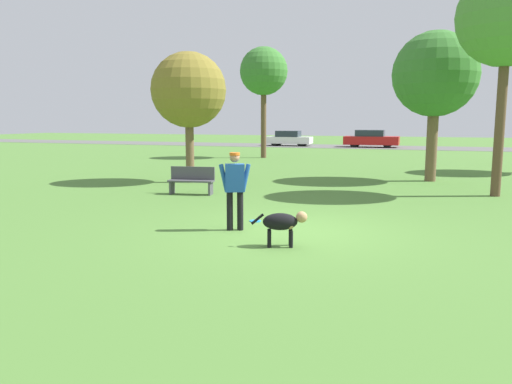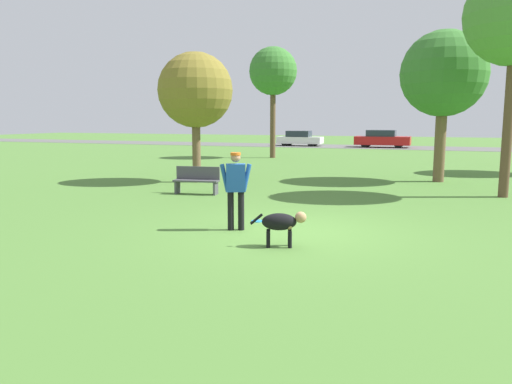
{
  "view_description": "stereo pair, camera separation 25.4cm",
  "coord_description": "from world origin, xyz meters",
  "px_view_note": "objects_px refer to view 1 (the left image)",
  "views": [
    {
      "loc": [
        2.61,
        -9.73,
        2.28
      ],
      "look_at": [
        -0.5,
        -0.78,
        0.9
      ],
      "focal_mm": 35.0,
      "sensor_mm": 36.0,
      "label": 1
    },
    {
      "loc": [
        2.85,
        -9.65,
        2.28
      ],
      "look_at": [
        -0.5,
        -0.78,
        0.9
      ],
      "focal_mm": 35.0,
      "sensor_mm": 36.0,
      "label": 2
    }
  ],
  "objects_px": {
    "dog": "(283,223)",
    "parked_car_white": "(289,138)",
    "tree_far_left": "(264,72)",
    "person": "(235,185)",
    "parked_car_red": "(371,139)",
    "tree_mid_center": "(435,75)",
    "frisbee": "(255,221)",
    "park_bench": "(192,180)",
    "tree_near_right": "(507,18)",
    "tree_near_left": "(189,91)"
  },
  "relations": [
    {
      "from": "dog",
      "to": "tree_mid_center",
      "type": "height_order",
      "value": "tree_mid_center"
    },
    {
      "from": "person",
      "to": "tree_near_left",
      "type": "bearing_deg",
      "value": 99.45
    },
    {
      "from": "parked_car_white",
      "to": "park_bench",
      "type": "xyz_separation_m",
      "value": [
        4.72,
        -28.39,
        -0.19
      ]
    },
    {
      "from": "frisbee",
      "to": "tree_mid_center",
      "type": "relative_size",
      "value": 0.05
    },
    {
      "from": "person",
      "to": "dog",
      "type": "distance_m",
      "value": 1.71
    },
    {
      "from": "person",
      "to": "dog",
      "type": "height_order",
      "value": "person"
    },
    {
      "from": "park_bench",
      "to": "tree_far_left",
      "type": "bearing_deg",
      "value": 91.5
    },
    {
      "from": "person",
      "to": "tree_far_left",
      "type": "distance_m",
      "value": 20.25
    },
    {
      "from": "dog",
      "to": "parked_car_red",
      "type": "distance_m",
      "value": 33.72
    },
    {
      "from": "tree_near_right",
      "to": "parked_car_white",
      "type": "distance_m",
      "value": 29.44
    },
    {
      "from": "parked_car_red",
      "to": "person",
      "type": "bearing_deg",
      "value": -88.3
    },
    {
      "from": "person",
      "to": "parked_car_white",
      "type": "bearing_deg",
      "value": 79.9
    },
    {
      "from": "tree_near_left",
      "to": "park_bench",
      "type": "distance_m",
      "value": 4.1
    },
    {
      "from": "dog",
      "to": "parked_car_white",
      "type": "xyz_separation_m",
      "value": [
        -9.15,
        33.64,
        0.2
      ]
    },
    {
      "from": "parked_car_red",
      "to": "frisbee",
      "type": "bearing_deg",
      "value": -88.08
    },
    {
      "from": "frisbee",
      "to": "tree_near_left",
      "type": "height_order",
      "value": "tree_near_left"
    },
    {
      "from": "parked_car_white",
      "to": "tree_near_right",
      "type": "bearing_deg",
      "value": -64.15
    },
    {
      "from": "tree_near_left",
      "to": "parked_car_white",
      "type": "relative_size",
      "value": 1.2
    },
    {
      "from": "tree_near_right",
      "to": "parked_car_red",
      "type": "height_order",
      "value": "tree_near_right"
    },
    {
      "from": "parked_car_red",
      "to": "tree_mid_center",
      "type": "bearing_deg",
      "value": -78.08
    },
    {
      "from": "tree_near_right",
      "to": "tree_far_left",
      "type": "bearing_deg",
      "value": 133.15
    },
    {
      "from": "parked_car_white",
      "to": "dog",
      "type": "bearing_deg",
      "value": -76.61
    },
    {
      "from": "tree_mid_center",
      "to": "park_bench",
      "type": "relative_size",
      "value": 3.78
    },
    {
      "from": "tree_mid_center",
      "to": "tree_far_left",
      "type": "relative_size",
      "value": 0.84
    },
    {
      "from": "dog",
      "to": "tree_near_left",
      "type": "xyz_separation_m",
      "value": [
        -5.8,
        7.86,
        2.86
      ]
    },
    {
      "from": "dog",
      "to": "tree_mid_center",
      "type": "xyz_separation_m",
      "value": [
        2.5,
        11.14,
        3.44
      ]
    },
    {
      "from": "parked_car_white",
      "to": "parked_car_red",
      "type": "height_order",
      "value": "parked_car_red"
    },
    {
      "from": "tree_mid_center",
      "to": "park_bench",
      "type": "height_order",
      "value": "tree_mid_center"
    },
    {
      "from": "dog",
      "to": "tree_far_left",
      "type": "distance_m",
      "value": 21.66
    },
    {
      "from": "park_bench",
      "to": "tree_mid_center",
      "type": "bearing_deg",
      "value": 32.02
    },
    {
      "from": "park_bench",
      "to": "person",
      "type": "bearing_deg",
      "value": -62.19
    },
    {
      "from": "person",
      "to": "tree_near_left",
      "type": "height_order",
      "value": "tree_near_left"
    },
    {
      "from": "tree_mid_center",
      "to": "tree_near_right",
      "type": "bearing_deg",
      "value": -60.4
    },
    {
      "from": "tree_mid_center",
      "to": "park_bench",
      "type": "bearing_deg",
      "value": -139.66
    },
    {
      "from": "dog",
      "to": "parked_car_red",
      "type": "bearing_deg",
      "value": 75.01
    },
    {
      "from": "dog",
      "to": "park_bench",
      "type": "relative_size",
      "value": 0.7
    },
    {
      "from": "tree_far_left",
      "to": "parked_car_red",
      "type": "bearing_deg",
      "value": 70.54
    },
    {
      "from": "parked_car_red",
      "to": "tree_near_right",
      "type": "bearing_deg",
      "value": -75.59
    },
    {
      "from": "tree_mid_center",
      "to": "tree_near_right",
      "type": "distance_m",
      "value": 3.97
    },
    {
      "from": "frisbee",
      "to": "tree_mid_center",
      "type": "bearing_deg",
      "value": 67.97
    },
    {
      "from": "parked_car_white",
      "to": "parked_car_red",
      "type": "bearing_deg",
      "value": -1.77
    },
    {
      "from": "tree_near_left",
      "to": "tree_mid_center",
      "type": "xyz_separation_m",
      "value": [
        8.3,
        3.28,
        0.58
      ]
    },
    {
      "from": "tree_near_right",
      "to": "park_bench",
      "type": "xyz_separation_m",
      "value": [
        -8.8,
        -2.63,
        -4.71
      ]
    },
    {
      "from": "dog",
      "to": "frisbee",
      "type": "relative_size",
      "value": 3.88
    },
    {
      "from": "frisbee",
      "to": "tree_far_left",
      "type": "height_order",
      "value": "tree_far_left"
    },
    {
      "from": "dog",
      "to": "tree_mid_center",
      "type": "bearing_deg",
      "value": 58.68
    },
    {
      "from": "frisbee",
      "to": "tree_mid_center",
      "type": "xyz_separation_m",
      "value": [
        3.72,
        9.19,
        3.87
      ]
    },
    {
      "from": "person",
      "to": "tree_near_left",
      "type": "xyz_separation_m",
      "value": [
        -4.48,
        6.89,
        2.35
      ]
    },
    {
      "from": "person",
      "to": "tree_far_left",
      "type": "height_order",
      "value": "tree_far_left"
    },
    {
      "from": "tree_near_left",
      "to": "parked_car_red",
      "type": "bearing_deg",
      "value": 81.96
    }
  ]
}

